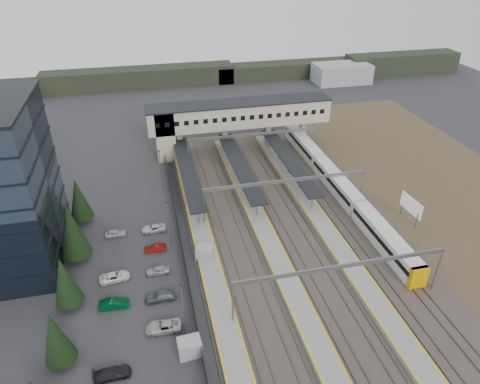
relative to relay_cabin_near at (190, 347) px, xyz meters
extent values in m
plane|color=#2B2B2D|center=(7.78, 11.02, -1.11)|extent=(220.00, 220.00, 0.00)
cylinder|color=black|center=(-14.22, 2.02, -0.51)|extent=(0.44, 0.44, 1.20)
cone|color=black|center=(-14.22, 2.02, 3.29)|extent=(3.54, 3.54, 6.80)
cylinder|color=black|center=(-14.22, 11.02, -0.51)|extent=(0.44, 0.44, 1.20)
cone|color=black|center=(-14.22, 11.02, 3.39)|extent=(3.64, 3.64, 7.00)
cylinder|color=black|center=(-14.22, 21.02, -0.51)|extent=(0.44, 0.44, 1.20)
cone|color=black|center=(-14.22, 21.02, 4.14)|extent=(4.42, 4.42, 8.50)
cylinder|color=black|center=(-14.22, 31.02, -0.51)|extent=(0.44, 0.44, 1.20)
cone|color=black|center=(-14.22, 31.02, 3.49)|extent=(3.74, 3.74, 7.20)
imported|color=black|center=(-8.72, -1.08, -0.51)|extent=(4.16, 1.84, 1.19)
imported|color=#034120|center=(-8.72, 9.52, -0.47)|extent=(3.94, 1.51, 1.28)
imported|color=white|center=(-8.72, 14.82, -0.52)|extent=(4.40, 2.35, 1.17)
imported|color=#A6A7AA|center=(-8.72, 25.42, -0.52)|extent=(3.48, 1.48, 1.17)
imported|color=#B8B8B8|center=(-2.72, 4.22, -0.49)|extent=(4.60, 2.41, 1.24)
imported|color=#505258|center=(-2.72, 9.52, -0.51)|extent=(4.18, 1.77, 1.20)
imported|color=#A0A1A5|center=(-2.72, 14.82, -0.53)|extent=(3.42, 1.43, 1.16)
imported|color=maroon|center=(-2.72, 20.12, -0.55)|extent=(3.41, 1.28, 1.11)
imported|color=silver|center=(-2.72, 25.42, -0.55)|extent=(4.03, 1.91, 1.11)
cylinder|color=slate|center=(-0.22, 3.02, 2.89)|extent=(0.16, 0.16, 8.00)
cube|color=black|center=(-0.22, 3.02, 6.89)|extent=(0.50, 0.25, 0.15)
cylinder|color=slate|center=(-0.22, 21.02, 2.89)|extent=(0.16, 0.16, 8.00)
cube|color=black|center=(-0.22, 21.02, 6.89)|extent=(0.50, 0.25, 0.15)
cylinder|color=slate|center=(-0.22, 39.02, 2.89)|extent=(0.16, 0.16, 8.00)
cube|color=black|center=(-0.22, 39.02, 6.89)|extent=(0.50, 0.25, 0.15)
cube|color=#26282B|center=(1.28, 16.02, -0.11)|extent=(0.08, 90.00, 2.00)
cube|color=#96999B|center=(0.00, 0.00, 0.00)|extent=(2.79, 2.13, 2.22)
cube|color=#96999B|center=(4.44, 16.37, 0.03)|extent=(3.09, 2.88, 2.28)
cube|color=#36302A|center=(19.78, 16.02, -1.01)|extent=(34.00, 90.00, 0.20)
cube|color=#59544C|center=(7.06, 16.02, -0.83)|extent=(0.08, 90.00, 0.14)
cube|color=#59544C|center=(8.50, 16.02, -0.83)|extent=(0.08, 90.00, 0.14)
cube|color=#59544C|center=(11.06, 16.02, -0.83)|extent=(0.08, 90.00, 0.14)
cube|color=#59544C|center=(12.50, 16.02, -0.83)|extent=(0.08, 90.00, 0.14)
cube|color=#59544C|center=(17.06, 16.02, -0.83)|extent=(0.08, 90.00, 0.14)
cube|color=#59544C|center=(18.50, 16.02, -0.83)|extent=(0.08, 90.00, 0.14)
cube|color=#59544C|center=(21.06, 16.02, -0.83)|extent=(0.08, 90.00, 0.14)
cube|color=#59544C|center=(22.50, 16.02, -0.83)|extent=(0.08, 90.00, 0.14)
cube|color=#59544C|center=(27.06, 16.02, -0.83)|extent=(0.08, 90.00, 0.14)
cube|color=#59544C|center=(28.50, 16.02, -0.83)|extent=(0.08, 90.00, 0.14)
cube|color=#59544C|center=(31.06, 16.02, -0.83)|extent=(0.08, 90.00, 0.14)
cube|color=#59544C|center=(32.50, 16.02, -0.83)|extent=(0.08, 90.00, 0.14)
cube|color=gray|center=(4.78, 16.02, -0.66)|extent=(3.20, 82.00, 0.90)
cube|color=gold|center=(3.33, 16.02, -0.20)|extent=(0.25, 82.00, 0.02)
cube|color=gold|center=(6.23, 16.02, -0.20)|extent=(0.25, 82.00, 0.02)
cube|color=gray|center=(14.78, 16.02, -0.66)|extent=(3.20, 82.00, 0.90)
cube|color=gold|center=(13.33, 16.02, -0.20)|extent=(0.25, 82.00, 0.02)
cube|color=gold|center=(16.23, 16.02, -0.20)|extent=(0.25, 82.00, 0.02)
cube|color=gray|center=(24.78, 16.02, -0.66)|extent=(3.20, 82.00, 0.90)
cube|color=gold|center=(23.33, 16.02, -0.20)|extent=(0.25, 82.00, 0.02)
cube|color=gold|center=(26.23, 16.02, -0.20)|extent=(0.25, 82.00, 0.02)
cube|color=black|center=(4.78, 38.02, 2.89)|extent=(3.00, 30.00, 0.25)
cube|color=slate|center=(4.78, 38.02, 2.74)|extent=(3.10, 30.00, 0.12)
cylinder|color=slate|center=(4.78, 25.02, 1.29)|extent=(0.20, 0.20, 3.10)
cylinder|color=slate|center=(4.78, 31.52, 1.29)|extent=(0.20, 0.20, 3.10)
cylinder|color=slate|center=(4.78, 38.02, 1.29)|extent=(0.20, 0.20, 3.10)
cylinder|color=slate|center=(4.78, 44.52, 1.29)|extent=(0.20, 0.20, 3.10)
cylinder|color=slate|center=(4.78, 51.02, 1.29)|extent=(0.20, 0.20, 3.10)
cube|color=black|center=(14.78, 38.02, 2.89)|extent=(3.00, 30.00, 0.25)
cube|color=slate|center=(14.78, 38.02, 2.74)|extent=(3.10, 30.00, 0.12)
cylinder|color=slate|center=(14.78, 25.02, 1.29)|extent=(0.20, 0.20, 3.10)
cylinder|color=slate|center=(14.78, 31.52, 1.29)|extent=(0.20, 0.20, 3.10)
cylinder|color=slate|center=(14.78, 38.02, 1.29)|extent=(0.20, 0.20, 3.10)
cylinder|color=slate|center=(14.78, 44.52, 1.29)|extent=(0.20, 0.20, 3.10)
cylinder|color=slate|center=(14.78, 51.02, 1.29)|extent=(0.20, 0.20, 3.10)
cube|color=black|center=(24.78, 38.02, 2.89)|extent=(3.00, 30.00, 0.25)
cube|color=slate|center=(24.78, 38.02, 2.74)|extent=(3.10, 30.00, 0.12)
cylinder|color=slate|center=(24.78, 25.02, 1.29)|extent=(0.20, 0.20, 3.10)
cylinder|color=slate|center=(24.78, 31.52, 1.29)|extent=(0.20, 0.20, 3.10)
cylinder|color=slate|center=(24.78, 38.02, 1.29)|extent=(0.20, 0.20, 3.10)
cylinder|color=slate|center=(24.78, 44.52, 1.29)|extent=(0.20, 0.20, 3.10)
cylinder|color=slate|center=(24.78, 51.02, 1.29)|extent=(0.20, 0.20, 3.10)
cube|color=#A29582|center=(18.28, 53.02, 7.39)|extent=(40.00, 6.00, 5.00)
cube|color=black|center=(18.28, 53.02, 9.94)|extent=(40.40, 6.40, 0.30)
cube|color=#A29582|center=(1.78, 53.02, 4.39)|extent=(4.00, 6.00, 11.00)
cube|color=black|center=(0.28, 50.00, 7.49)|extent=(1.00, 0.06, 1.00)
cube|color=black|center=(2.28, 50.00, 7.49)|extent=(1.00, 0.06, 1.00)
cube|color=black|center=(4.28, 50.00, 7.49)|extent=(1.00, 0.06, 1.00)
cube|color=black|center=(6.28, 50.00, 7.49)|extent=(1.00, 0.06, 1.00)
cube|color=black|center=(8.28, 50.00, 7.49)|extent=(1.00, 0.06, 1.00)
cube|color=black|center=(10.28, 50.00, 7.49)|extent=(1.00, 0.06, 1.00)
cube|color=black|center=(12.28, 50.00, 7.49)|extent=(1.00, 0.06, 1.00)
cube|color=black|center=(14.28, 50.00, 7.49)|extent=(1.00, 0.06, 1.00)
cube|color=black|center=(16.28, 50.00, 7.49)|extent=(1.00, 0.06, 1.00)
cube|color=black|center=(18.28, 50.00, 7.49)|extent=(1.00, 0.06, 1.00)
cube|color=black|center=(20.28, 50.00, 7.49)|extent=(1.00, 0.06, 1.00)
cube|color=black|center=(22.28, 50.00, 7.49)|extent=(1.00, 0.06, 1.00)
cube|color=black|center=(24.28, 50.00, 7.49)|extent=(1.00, 0.06, 1.00)
cube|color=black|center=(26.28, 50.00, 7.49)|extent=(1.00, 0.06, 1.00)
cube|color=black|center=(28.28, 50.00, 7.49)|extent=(1.00, 0.06, 1.00)
cube|color=black|center=(30.28, 50.00, 7.49)|extent=(1.00, 0.06, 1.00)
cube|color=black|center=(32.28, 50.00, 7.49)|extent=(1.00, 0.06, 1.00)
cube|color=black|center=(34.28, 50.00, 7.49)|extent=(1.00, 0.06, 1.00)
cube|color=black|center=(36.28, 50.00, 7.49)|extent=(1.00, 0.06, 1.00)
cube|color=gray|center=(3.28, 53.02, 1.89)|extent=(1.20, 1.60, 6.00)
cube|color=gray|center=(4.78, 53.02, 1.89)|extent=(1.20, 1.60, 6.00)
cube|color=gray|center=(14.78, 53.02, 1.89)|extent=(1.20, 1.60, 6.00)
cube|color=gray|center=(24.78, 53.02, 1.89)|extent=(1.20, 1.60, 6.00)
cube|color=gray|center=(33.28, 53.02, 1.89)|extent=(1.20, 1.60, 6.00)
cylinder|color=slate|center=(5.78, 3.02, 2.39)|extent=(0.28, 0.28, 7.00)
cylinder|color=slate|center=(33.78, 3.02, 2.39)|extent=(0.28, 0.28, 7.00)
cube|color=slate|center=(19.78, 3.02, 5.89)|extent=(28.40, 0.25, 0.35)
cube|color=slate|center=(19.78, 3.02, 5.49)|extent=(28.40, 0.12, 0.12)
cylinder|color=slate|center=(5.78, 25.02, 2.39)|extent=(0.28, 0.28, 7.00)
cylinder|color=slate|center=(33.78, 25.02, 2.39)|extent=(0.28, 0.28, 7.00)
cube|color=slate|center=(19.78, 25.02, 5.89)|extent=(28.40, 0.25, 0.35)
cube|color=slate|center=(19.78, 25.02, 5.49)|extent=(28.40, 0.12, 0.12)
cylinder|color=slate|center=(5.78, 45.02, 2.39)|extent=(0.28, 0.28, 7.00)
cylinder|color=slate|center=(33.78, 45.02, 2.39)|extent=(0.28, 0.28, 7.00)
cube|color=slate|center=(19.78, 45.02, 5.89)|extent=(28.40, 0.25, 0.35)
cube|color=slate|center=(19.78, 45.02, 5.49)|extent=(28.40, 0.12, 0.12)
cube|color=silver|center=(31.78, 12.39, 0.79)|extent=(2.53, 17.45, 3.25)
cube|color=black|center=(31.78, 12.39, 1.15)|extent=(2.58, 16.85, 0.81)
cube|color=slate|center=(31.78, 12.39, -0.61)|extent=(2.17, 16.05, 0.45)
cube|color=silver|center=(31.78, 30.44, 0.79)|extent=(2.53, 17.45, 3.25)
cube|color=black|center=(31.78, 30.44, 1.15)|extent=(2.58, 16.85, 0.81)
cube|color=slate|center=(31.78, 30.44, -0.61)|extent=(2.17, 16.05, 0.45)
cube|color=silver|center=(31.78, 48.48, 0.79)|extent=(2.53, 17.45, 3.25)
cube|color=black|center=(31.78, 48.48, 1.15)|extent=(2.58, 16.85, 0.81)
cube|color=slate|center=(31.78, 48.48, -0.61)|extent=(2.17, 16.05, 0.45)
cube|color=#E39701|center=(31.78, 3.77, 0.79)|extent=(2.54, 0.90, 3.25)
cylinder|color=slate|center=(39.76, 16.36, 0.33)|extent=(0.20, 0.20, 2.88)
cylinder|color=slate|center=(39.76, 20.76, 0.33)|extent=(0.20, 0.20, 2.88)
cube|color=silver|center=(39.76, 18.56, 2.02)|extent=(0.52, 5.40, 2.70)
cube|color=black|center=(-2.22, 106.02, 1.89)|extent=(60.00, 8.00, 6.00)
cube|color=black|center=(47.78, 106.02, 1.39)|extent=(50.00, 8.00, 5.00)
cube|color=black|center=(87.78, 101.02, 2.39)|extent=(40.00, 8.00, 7.00)
cube|color=#96999B|center=(62.78, 96.02, 1.89)|extent=(18.00, 10.00, 6.00)
camera|label=1|loc=(-1.85, -33.49, 40.73)|focal=32.00mm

